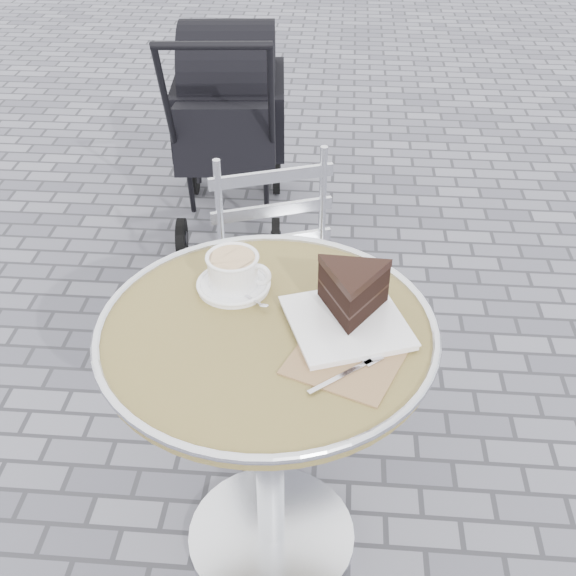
# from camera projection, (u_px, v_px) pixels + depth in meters

# --- Properties ---
(ground) EXTENTS (80.00, 80.00, 0.00)m
(ground) POSITION_uv_depth(u_px,v_px,m) (272.00, 539.00, 1.93)
(ground) COLOR slate
(ground) RESTS_ON ground
(cafe_table) EXTENTS (0.72, 0.72, 0.74)m
(cafe_table) POSITION_uv_depth(u_px,v_px,m) (268.00, 385.00, 1.60)
(cafe_table) COLOR silver
(cafe_table) RESTS_ON ground
(cappuccino_set) EXTENTS (0.17, 0.17, 0.08)m
(cappuccino_set) POSITION_uv_depth(u_px,v_px,m) (234.00, 274.00, 1.59)
(cappuccino_set) COLOR white
(cappuccino_set) RESTS_ON cafe_table
(cake_plate_set) EXTENTS (0.29, 0.39, 0.12)m
(cake_plate_set) POSITION_uv_depth(u_px,v_px,m) (351.00, 298.00, 1.49)
(cake_plate_set) COLOR #8E6A4D
(cake_plate_set) RESTS_ON cafe_table
(bistro_chair) EXTENTS (0.47, 0.47, 0.81)m
(bistro_chair) POSITION_uv_depth(u_px,v_px,m) (278.00, 259.00, 2.12)
(bistro_chair) COLOR silver
(bistro_chair) RESTS_ON ground
(baby_stroller) EXTENTS (0.50, 0.96, 0.96)m
(baby_stroller) POSITION_uv_depth(u_px,v_px,m) (229.00, 126.00, 3.06)
(baby_stroller) COLOR black
(baby_stroller) RESTS_ON ground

